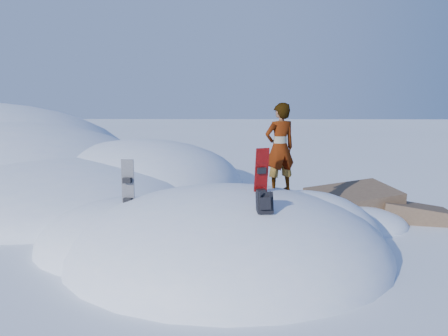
{
  "coord_description": "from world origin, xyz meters",
  "views": [
    {
      "loc": [
        0.12,
        -9.04,
        3.4
      ],
      "look_at": [
        -0.08,
        0.3,
        1.88
      ],
      "focal_mm": 35.0,
      "sensor_mm": 36.0,
      "label": 1
    }
  ],
  "objects_px": {
    "snowboard_red": "(261,184)",
    "snowboard_dark": "(128,193)",
    "backpack": "(265,203)",
    "person": "(280,148)"
  },
  "relations": [
    {
      "from": "snowboard_red",
      "to": "snowboard_dark",
      "type": "distance_m",
      "value": 2.95
    },
    {
      "from": "snowboard_red",
      "to": "backpack",
      "type": "distance_m",
      "value": 1.08
    },
    {
      "from": "snowboard_dark",
      "to": "snowboard_red",
      "type": "bearing_deg",
      "value": -3.04
    },
    {
      "from": "snowboard_red",
      "to": "snowboard_dark",
      "type": "bearing_deg",
      "value": 150.64
    },
    {
      "from": "snowboard_red",
      "to": "person",
      "type": "distance_m",
      "value": 1.1
    },
    {
      "from": "snowboard_red",
      "to": "person",
      "type": "xyz_separation_m",
      "value": [
        0.46,
        0.75,
        0.66
      ]
    },
    {
      "from": "snowboard_red",
      "to": "backpack",
      "type": "height_order",
      "value": "snowboard_red"
    },
    {
      "from": "snowboard_dark",
      "to": "backpack",
      "type": "relative_size",
      "value": 3.2
    },
    {
      "from": "snowboard_dark",
      "to": "person",
      "type": "distance_m",
      "value": 3.49
    },
    {
      "from": "snowboard_red",
      "to": "backpack",
      "type": "relative_size",
      "value": 3.23
    }
  ]
}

